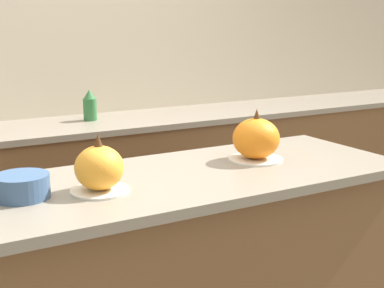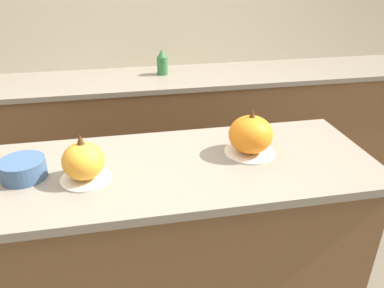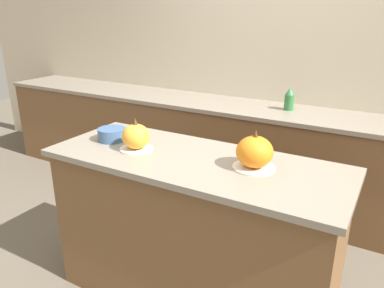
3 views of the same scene
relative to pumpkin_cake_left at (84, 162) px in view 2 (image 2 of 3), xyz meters
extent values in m
cube|color=beige|center=(0.36, 1.73, 0.23)|extent=(8.00, 0.06, 2.50)
cube|color=brown|center=(0.36, 0.05, -0.56)|extent=(1.61, 0.59, 0.91)
cube|color=gray|center=(0.36, 0.05, -0.09)|extent=(1.67, 0.65, 0.03)
cube|color=brown|center=(0.36, 1.40, -0.58)|extent=(6.00, 0.56, 0.87)
cube|color=gray|center=(0.36, 1.40, -0.12)|extent=(6.00, 0.60, 0.03)
cylinder|color=silver|center=(0.00, 0.00, -0.07)|extent=(0.19, 0.19, 0.01)
ellipsoid|color=orange|center=(0.00, 0.00, 0.00)|extent=(0.16, 0.16, 0.14)
cone|color=#4C2D14|center=(0.00, 0.00, 0.10)|extent=(0.03, 0.03, 0.04)
cylinder|color=silver|center=(0.69, 0.09, -0.07)|extent=(0.22, 0.22, 0.01)
ellipsoid|color=orange|center=(0.69, 0.09, 0.01)|extent=(0.19, 0.19, 0.16)
cone|color=#4C2D14|center=(0.69, 0.09, 0.11)|extent=(0.03, 0.03, 0.04)
cylinder|color=#2D6B38|center=(0.47, 1.46, -0.04)|extent=(0.08, 0.08, 0.13)
cone|color=#2D6B38|center=(0.47, 1.46, 0.05)|extent=(0.07, 0.07, 0.06)
cylinder|color=#3D5B84|center=(-0.23, 0.06, -0.04)|extent=(0.17, 0.17, 0.08)
camera|label=1|loc=(-0.56, -1.59, 0.46)|focal=50.00mm
camera|label=2|loc=(0.17, -1.28, 0.70)|focal=35.00mm
camera|label=3|loc=(1.29, -1.60, 0.69)|focal=35.00mm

